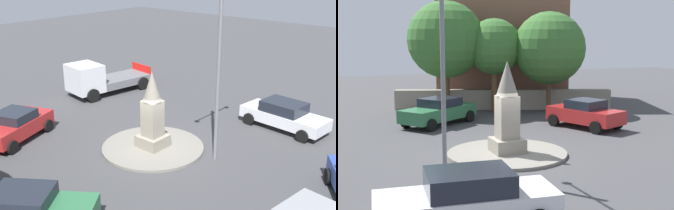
{
  "view_description": "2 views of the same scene",
  "coord_description": "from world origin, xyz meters",
  "views": [
    {
      "loc": [
        -12.86,
        -12.04,
        8.54
      ],
      "look_at": [
        0.6,
        -0.42,
        2.1
      ],
      "focal_mm": 44.46,
      "sensor_mm": 36.0,
      "label": 1
    },
    {
      "loc": [
        16.52,
        -6.6,
        4.67
      ],
      "look_at": [
        -0.84,
        0.29,
        1.87
      ],
      "focal_mm": 49.34,
      "sensor_mm": 36.0,
      "label": 2
    }
  ],
  "objects": [
    {
      "name": "ground_plane",
      "position": [
        0.0,
        0.0,
        0.0
      ],
      "size": [
        80.0,
        80.0,
        0.0
      ],
      "primitive_type": "plane",
      "color": "#424244"
    },
    {
      "name": "traffic_island",
      "position": [
        0.0,
        0.0,
        0.06
      ],
      "size": [
        4.75,
        4.75,
        0.12
      ],
      "primitive_type": "cylinder",
      "color": "gray",
      "rests_on": "ground"
    },
    {
      "name": "monument",
      "position": [
        0.0,
        0.0,
        1.75
      ],
      "size": [
        1.21,
        1.21,
        3.61
      ],
      "color": "gray",
      "rests_on": "traffic_island"
    },
    {
      "name": "streetlamp",
      "position": [
        1.04,
        -2.79,
        4.77
      ],
      "size": [
        3.17,
        0.28,
        7.94
      ],
      "color": "slate",
      "rests_on": "ground"
    },
    {
      "name": "car_white_passing",
      "position": [
        6.18,
        -3.51,
        0.75
      ],
      "size": [
        2.24,
        4.57,
        1.46
      ],
      "color": "silver",
      "rests_on": "ground"
    },
    {
      "name": "car_green_far_side",
      "position": [
        -7.14,
        -1.03,
        0.75
      ],
      "size": [
        3.96,
        4.59,
        1.44
      ],
      "color": "#2D6B42",
      "rests_on": "ground"
    },
    {
      "name": "car_red_waiting",
      "position": [
        -3.61,
        5.74,
        0.75
      ],
      "size": [
        4.22,
        3.01,
        1.46
      ],
      "color": "#B22323",
      "rests_on": "ground"
    },
    {
      "name": "truck_white_near_island",
      "position": [
        3.7,
        8.07,
        1.01
      ],
      "size": [
        5.62,
        2.97,
        2.14
      ],
      "color": "silver",
      "rests_on": "ground"
    }
  ]
}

